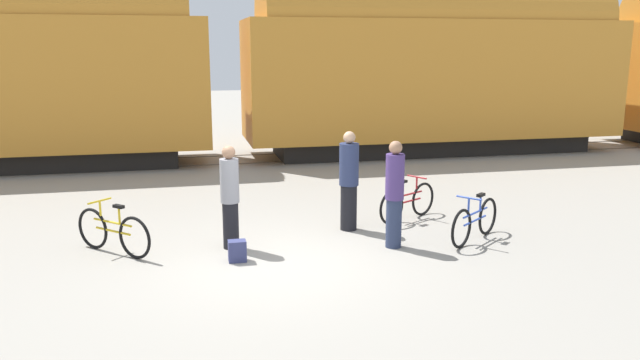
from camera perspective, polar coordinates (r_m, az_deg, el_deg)
name	(u,v)px	position (r m, az deg, el deg)	size (l,w,h in m)	color
ground_plane	(278,263)	(9.89, -3.87, -7.55)	(80.00, 80.00, 0.00)	gray
freight_train	(226,61)	(18.59, -8.57, 10.68)	(50.39, 2.97, 5.52)	black
rail_near	(231,164)	(18.18, -8.11, 1.47)	(62.39, 0.07, 0.01)	#4C4238
rail_far	(227,156)	(19.59, -8.47, 2.22)	(62.39, 0.07, 0.01)	#4C4238
bicycle_maroon	(408,202)	(12.26, 8.02, -2.01)	(1.44, 0.88, 0.84)	black
bicycle_yellow	(113,232)	(10.72, -18.39, -4.51)	(1.25, 1.22, 0.87)	black
bicycle_blue	(475,221)	(11.16, 13.99, -3.66)	(1.37, 1.07, 0.84)	black
person_in_purple	(394,194)	(10.44, 6.83, -1.26)	(0.31, 0.31, 1.81)	#283351
person_in_grey	(230,197)	(10.43, -8.24, -1.53)	(0.31, 0.31, 1.74)	black
person_in_navy	(349,181)	(11.39, 2.66, -0.09)	(0.36, 0.36, 1.83)	black
backpack	(237,251)	(9.96, -7.58, -6.45)	(0.28, 0.20, 0.34)	navy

